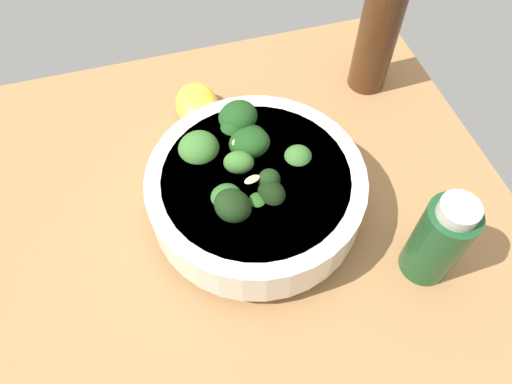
# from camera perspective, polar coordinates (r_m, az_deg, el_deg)

# --- Properties ---
(ground_plane) EXTENTS (0.60, 0.60, 0.03)m
(ground_plane) POSITION_cam_1_polar(r_m,az_deg,el_deg) (0.55, -0.40, -4.10)
(ground_plane) COLOR #996D42
(bowl_of_broccoli) EXTENTS (0.24, 0.23, 0.10)m
(bowl_of_broccoli) POSITION_cam_1_polar(r_m,az_deg,el_deg) (0.50, -0.29, 0.71)
(bowl_of_broccoli) COLOR silver
(bowl_of_broccoli) RESTS_ON ground_plane
(lemon_wedge) EXTENTS (0.07, 0.05, 0.04)m
(lemon_wedge) POSITION_cam_1_polar(r_m,az_deg,el_deg) (0.62, -7.11, 10.34)
(lemon_wedge) COLOR yellow
(lemon_wedge) RESTS_ON ground_plane
(bottle_tall) EXTENTS (0.05, 0.05, 0.12)m
(bottle_tall) POSITION_cam_1_polar(r_m,az_deg,el_deg) (0.49, 21.21, -5.41)
(bottle_tall) COLOR #194723
(bottle_tall) RESTS_ON ground_plane
(bottle_short) EXTENTS (0.05, 0.05, 0.17)m
(bottle_short) POSITION_cam_1_polar(r_m,az_deg,el_deg) (0.64, 14.46, 17.89)
(bottle_short) COLOR #472814
(bottle_short) RESTS_ON ground_plane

